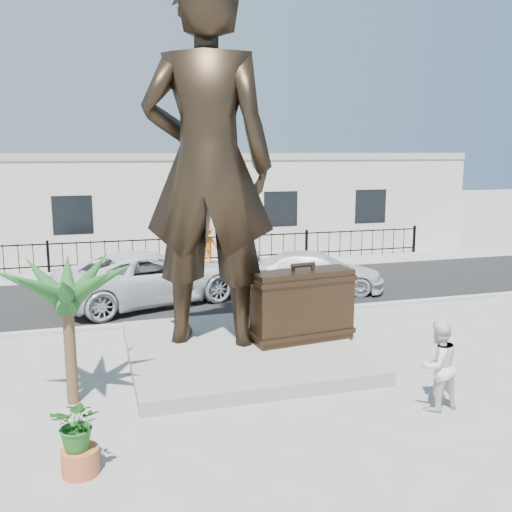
# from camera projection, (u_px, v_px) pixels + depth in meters

# --- Properties ---
(ground) EXTENTS (100.00, 100.00, 0.00)m
(ground) POSITION_uv_depth(u_px,v_px,m) (282.00, 377.00, 12.22)
(ground) COLOR #9E9991
(ground) RESTS_ON ground
(street) EXTENTS (40.00, 7.00, 0.01)m
(street) POSITION_uv_depth(u_px,v_px,m) (208.00, 291.00, 19.78)
(street) COLOR black
(street) RESTS_ON ground
(curb) EXTENTS (40.00, 0.25, 0.12)m
(curb) POSITION_uv_depth(u_px,v_px,m) (232.00, 317.00, 16.46)
(curb) COLOR #A5A399
(curb) RESTS_ON ground
(far_sidewalk) EXTENTS (40.00, 2.50, 0.02)m
(far_sidewalk) POSITION_uv_depth(u_px,v_px,m) (189.00, 268.00, 23.56)
(far_sidewalk) COLOR #9E9991
(far_sidewalk) RESTS_ON ground
(plinth) EXTENTS (5.20, 5.20, 0.30)m
(plinth) POSITION_uv_depth(u_px,v_px,m) (242.00, 350.00, 13.48)
(plinth) COLOR gray
(plinth) RESTS_ON ground
(fence) EXTENTS (22.00, 0.10, 1.20)m
(fence) POSITION_uv_depth(u_px,v_px,m) (185.00, 251.00, 24.21)
(fence) COLOR black
(fence) RESTS_ON ground
(building) EXTENTS (28.00, 7.00, 4.40)m
(building) POSITION_uv_depth(u_px,v_px,m) (171.00, 205.00, 27.88)
(building) COLOR silver
(building) RESTS_ON ground
(statue) EXTENTS (3.54, 2.94, 8.32)m
(statue) POSITION_uv_depth(u_px,v_px,m) (207.00, 166.00, 12.99)
(statue) COLOR black
(statue) RESTS_ON plinth
(suitcase) EXTENTS (2.50, 1.06, 1.71)m
(suitcase) POSITION_uv_depth(u_px,v_px,m) (302.00, 305.00, 13.61)
(suitcase) COLOR #302114
(suitcase) RESTS_ON plinth
(tourist) EXTENTS (0.92, 0.77, 1.71)m
(tourist) POSITION_uv_depth(u_px,v_px,m) (438.00, 365.00, 10.60)
(tourist) COLOR silver
(tourist) RESTS_ON ground
(car_white) EXTENTS (6.51, 4.42, 1.65)m
(car_white) POSITION_uv_depth(u_px,v_px,m) (151.00, 277.00, 18.13)
(car_white) COLOR silver
(car_white) RESTS_ON street
(car_silver) EXTENTS (4.97, 3.40, 1.34)m
(car_silver) POSITION_uv_depth(u_px,v_px,m) (316.00, 272.00, 19.70)
(car_silver) COLOR silver
(car_silver) RESTS_ON street
(worker) EXTENTS (1.26, 0.90, 1.77)m
(worker) POSITION_uv_depth(u_px,v_px,m) (206.00, 245.00, 23.86)
(worker) COLOR #D7590B
(worker) RESTS_ON far_sidewalk
(palm_tree) EXTENTS (1.80, 1.80, 3.20)m
(palm_tree) POSITION_uv_depth(u_px,v_px,m) (74.00, 403.00, 11.00)
(palm_tree) COLOR #1B4B1C
(palm_tree) RESTS_ON ground
(planter) EXTENTS (0.56, 0.56, 0.40)m
(planter) POSITION_uv_depth(u_px,v_px,m) (80.00, 461.00, 8.55)
(planter) COLOR #B4592F
(planter) RESTS_ON ground
(shrub) EXTENTS (0.89, 0.83, 0.81)m
(shrub) POSITION_uv_depth(u_px,v_px,m) (78.00, 424.00, 8.44)
(shrub) COLOR #215F1F
(shrub) RESTS_ON planter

